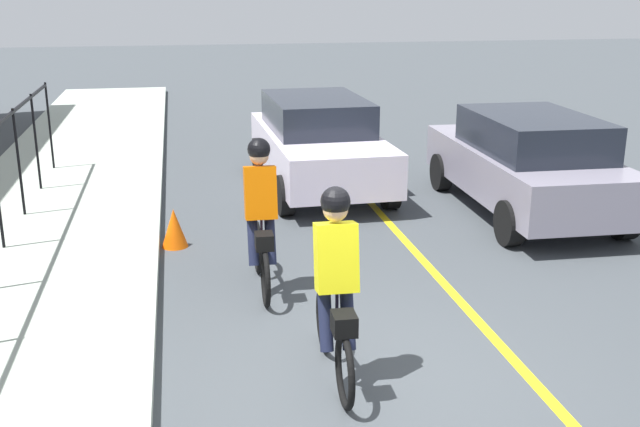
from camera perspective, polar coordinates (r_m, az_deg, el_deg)
The scene contains 7 objects.
ground_plane at distance 7.09m, azimuth 2.66°, elevation -12.55°, with size 80.00×80.00×0.00m, color #40454A.
lane_line_centre at distance 7.58m, azimuth 14.75°, elevation -11.03°, with size 36.00×0.12×0.01m, color yellow.
cyclist_lead at distance 8.74m, azimuth -4.47°, elevation -0.25°, with size 1.71×0.37×1.83m.
cyclist_follow at distance 6.72m, azimuth 1.18°, elevation -5.60°, with size 1.71×0.37×1.83m.
patrol_sedan at distance 12.24m, azimuth 15.25°, elevation 3.77°, with size 4.44×2.00×1.58m.
parked_sedan_rear at distance 13.34m, azimuth -0.15°, elevation 5.42°, with size 4.45×2.01×1.58m.
traffic_cone_far at distance 10.58m, azimuth -10.89°, elevation -1.07°, with size 0.36×0.36×0.54m, color #F05908.
Camera 1 is at (-6.00, 1.46, 3.48)m, focal length 42.64 mm.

